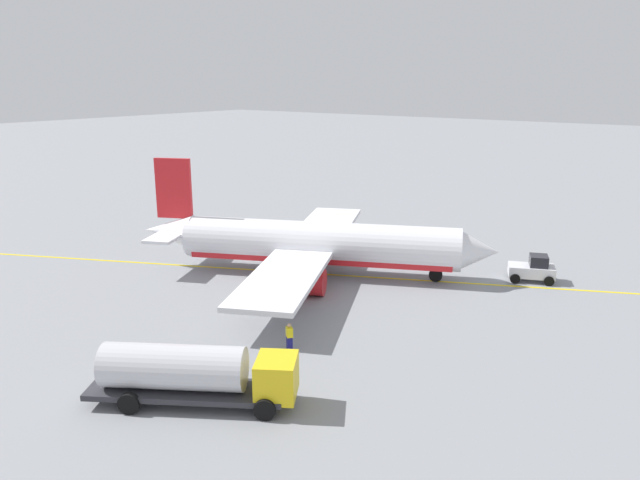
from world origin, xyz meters
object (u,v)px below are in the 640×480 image
airplane (314,244)px  safety_cone_nose (459,262)px  pushback_tug (533,269)px  fuel_tanker (194,372)px  refueling_worker (289,337)px

airplane → safety_cone_nose: (8.91, 9.69, -2.29)m
pushback_tug → safety_cone_nose: (-6.66, 0.59, -0.72)m
airplane → fuel_tanker: airplane is taller
airplane → pushback_tug: size_ratio=7.23×
airplane → refueling_worker: bearing=-59.0°
pushback_tug → safety_cone_nose: bearing=174.9°
refueling_worker → safety_cone_nose: size_ratio=2.91×
airplane → fuel_tanker: bearing=-69.1°
pushback_tug → refueling_worker: 23.31m
airplane → fuel_tanker: (7.89, -20.68, -0.86)m
refueling_worker → fuel_tanker: bearing=-88.9°
fuel_tanker → refueling_worker: (-0.15, 7.83, -0.91)m
refueling_worker → airplane: bearing=121.0°
fuel_tanker → pushback_tug: (7.68, 29.78, -0.72)m
fuel_tanker → pushback_tug: bearing=75.5°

